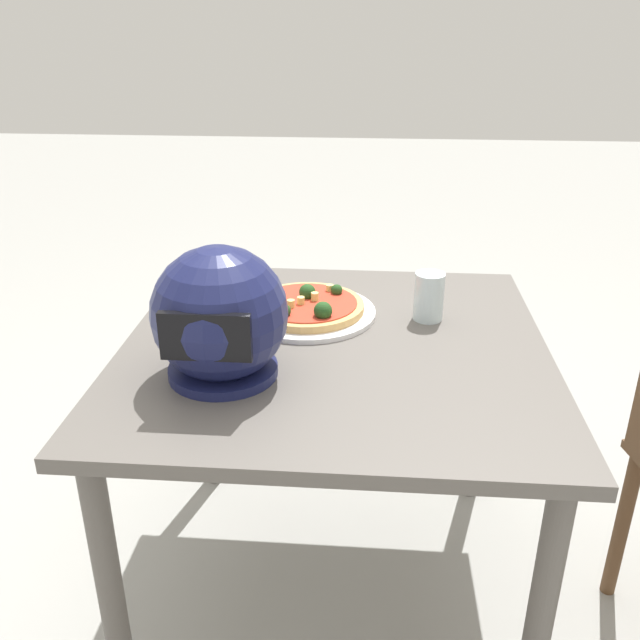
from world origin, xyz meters
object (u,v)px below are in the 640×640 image
dining_table (334,378)px  drinking_glass (429,297)px  motorcycle_helmet (220,316)px  pizza (307,305)px

dining_table → drinking_glass: drinking_glass is taller
motorcycle_helmet → drinking_glass: motorcycle_helmet is taller
pizza → drinking_glass: size_ratio=2.41×
motorcycle_helmet → drinking_glass: (-0.43, -0.31, -0.07)m
motorcycle_helmet → pizza: bearing=-114.5°
dining_table → motorcycle_helmet: bearing=37.0°
motorcycle_helmet → drinking_glass: 0.53m
dining_table → drinking_glass: (-0.21, -0.15, 0.15)m
dining_table → pizza: (0.07, -0.15, 0.11)m
pizza → motorcycle_helmet: motorcycle_helmet is taller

